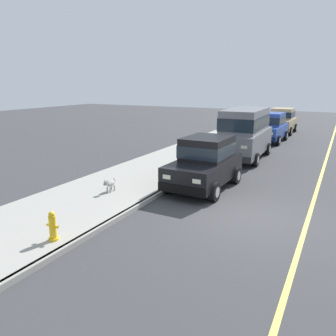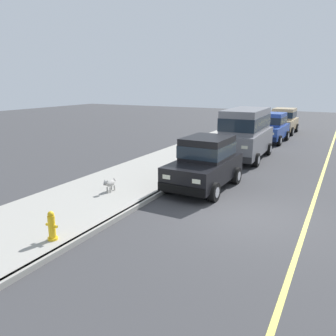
# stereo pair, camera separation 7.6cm
# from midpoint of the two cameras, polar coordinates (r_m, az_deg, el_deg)

# --- Properties ---
(ground_plane) EXTENTS (80.00, 80.00, 0.00)m
(ground_plane) POSITION_cam_midpoint_polar(r_m,az_deg,el_deg) (10.30, 13.16, -7.79)
(ground_plane) COLOR #38383A
(curb) EXTENTS (0.16, 64.00, 0.14)m
(curb) POSITION_cam_midpoint_polar(r_m,az_deg,el_deg) (11.41, -2.58, -4.85)
(curb) COLOR gray
(curb) RESTS_ON ground
(sidewalk) EXTENTS (3.60, 64.00, 0.14)m
(sidewalk) POSITION_cam_midpoint_polar(r_m,az_deg,el_deg) (12.37, -9.83, -3.52)
(sidewalk) COLOR #99968E
(sidewalk) RESTS_ON ground
(lane_centre_line) EXTENTS (0.12, 57.60, 0.01)m
(lane_centre_line) POSITION_cam_midpoint_polar(r_m,az_deg,el_deg) (10.07, 22.09, -9.00)
(lane_centre_line) COLOR #E0D64C
(lane_centre_line) RESTS_ON ground
(car_black_hatchback) EXTENTS (2.02, 3.84, 1.88)m
(car_black_hatchback) POSITION_cam_midpoint_polar(r_m,az_deg,el_deg) (12.42, 6.14, 1.02)
(car_black_hatchback) COLOR black
(car_black_hatchback) RESTS_ON ground
(car_grey_van) EXTENTS (2.21, 4.94, 2.52)m
(car_grey_van) POSITION_cam_midpoint_polar(r_m,az_deg,el_deg) (17.62, 12.69, 6.05)
(car_grey_van) COLOR slate
(car_grey_van) RESTS_ON ground
(car_blue_hatchback) EXTENTS (2.06, 3.86, 1.88)m
(car_blue_hatchback) POSITION_cam_midpoint_polar(r_m,az_deg,el_deg) (23.30, 16.70, 6.68)
(car_blue_hatchback) COLOR #28479E
(car_blue_hatchback) RESTS_ON ground
(car_tan_hatchback) EXTENTS (2.00, 3.82, 1.88)m
(car_tan_hatchback) POSITION_cam_midpoint_polar(r_m,az_deg,el_deg) (27.74, 18.62, 7.66)
(car_tan_hatchback) COLOR tan
(car_tan_hatchback) RESTS_ON ground
(dog_grey) EXTENTS (0.24, 0.76, 0.49)m
(dog_grey) POSITION_cam_midpoint_polar(r_m,az_deg,el_deg) (11.76, -10.01, -2.64)
(dog_grey) COLOR #999691
(dog_grey) RESTS_ON sidewalk
(fire_hydrant) EXTENTS (0.34, 0.24, 0.72)m
(fire_hydrant) POSITION_cam_midpoint_polar(r_m,az_deg,el_deg) (8.58, -19.14, -9.37)
(fire_hydrant) COLOR gold
(fire_hydrant) RESTS_ON sidewalk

